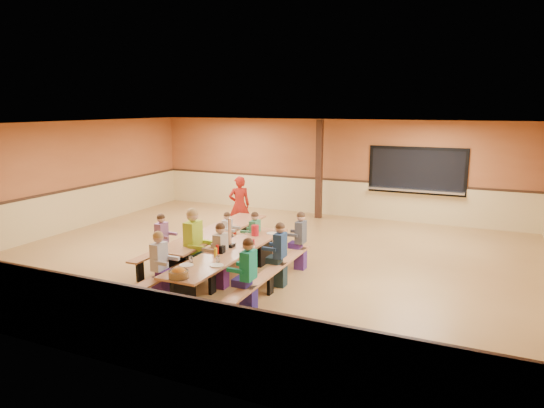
% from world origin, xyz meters
% --- Properties ---
extents(ground, '(12.00, 12.00, 0.00)m').
position_xyz_m(ground, '(0.00, 0.00, 0.00)').
color(ground, olive).
rests_on(ground, ground).
extents(room_envelope, '(12.04, 10.04, 3.02)m').
position_xyz_m(room_envelope, '(0.00, 0.00, 0.69)').
color(room_envelope, '#99542C').
rests_on(room_envelope, ground).
extents(kitchen_pass_through, '(2.78, 0.28, 1.38)m').
position_xyz_m(kitchen_pass_through, '(2.60, 4.96, 1.49)').
color(kitchen_pass_through, black).
rests_on(kitchen_pass_through, ground).
extents(structural_post, '(0.18, 0.18, 3.00)m').
position_xyz_m(structural_post, '(-0.20, 4.40, 1.50)').
color(structural_post, black).
rests_on(structural_post, ground).
extents(cafeteria_table_main, '(1.91, 3.70, 0.74)m').
position_xyz_m(cafeteria_table_main, '(0.19, -1.89, 0.53)').
color(cafeteria_table_main, '#A86A42').
rests_on(cafeteria_table_main, ground).
extents(cafeteria_table_second, '(1.91, 3.70, 0.74)m').
position_xyz_m(cafeteria_table_second, '(-0.80, -0.75, 0.53)').
color(cafeteria_table_second, '#A86A42').
rests_on(cafeteria_table_second, ground).
extents(seated_child_white_left, '(0.39, 0.32, 1.25)m').
position_xyz_m(seated_child_white_left, '(-0.64, -2.95, 0.62)').
color(seated_child_white_left, silver).
rests_on(seated_child_white_left, ground).
extents(seated_adult_yellow, '(0.48, 0.39, 1.44)m').
position_xyz_m(seated_adult_yellow, '(-0.64, -1.87, 0.72)').
color(seated_adult_yellow, '#A8CB22').
rests_on(seated_adult_yellow, ground).
extents(seated_child_grey_left, '(0.32, 0.26, 1.10)m').
position_xyz_m(seated_child_grey_left, '(-0.64, -0.53, 0.55)').
color(seated_child_grey_left, '#B9B9B9').
rests_on(seated_child_grey_left, ground).
extents(seated_child_teal_right, '(0.39, 0.32, 1.26)m').
position_xyz_m(seated_child_teal_right, '(1.01, -2.76, 0.63)').
color(seated_child_teal_right, '#168666').
rests_on(seated_child_teal_right, ground).
extents(seated_child_navy_right, '(0.38, 0.31, 1.23)m').
position_xyz_m(seated_child_navy_right, '(1.01, -1.44, 0.61)').
color(seated_child_navy_right, navy).
rests_on(seated_child_navy_right, ground).
extents(seated_child_char_right, '(0.37, 0.30, 1.21)m').
position_xyz_m(seated_child_char_right, '(1.01, -0.34, 0.61)').
color(seated_child_char_right, '#41434A').
rests_on(seated_child_char_right, ground).
extents(seated_child_purple_sec, '(0.36, 0.29, 1.18)m').
position_xyz_m(seated_child_purple_sec, '(-1.62, -1.56, 0.59)').
color(seated_child_purple_sec, '#8A5686').
rests_on(seated_child_purple_sec, ground).
extents(seated_child_green_sec, '(0.35, 0.28, 1.16)m').
position_xyz_m(seated_child_green_sec, '(0.03, -0.51, 0.58)').
color(seated_child_green_sec, '#367F51').
rests_on(seated_child_green_sec, ground).
extents(seated_child_tan_sec, '(0.38, 0.31, 1.24)m').
position_xyz_m(seated_child_tan_sec, '(0.03, -1.97, 0.62)').
color(seated_child_tan_sec, tan).
rests_on(seated_child_tan_sec, ground).
extents(standing_woman, '(0.68, 0.65, 1.57)m').
position_xyz_m(standing_woman, '(-1.51, 1.69, 0.79)').
color(standing_woman, '#AB1E13').
rests_on(standing_woman, ground).
extents(punch_pitcher, '(0.16, 0.16, 0.22)m').
position_xyz_m(punch_pitcher, '(0.16, -0.76, 0.85)').
color(punch_pitcher, red).
rests_on(punch_pitcher, cafeteria_table_main).
extents(chip_bowl, '(0.32, 0.32, 0.15)m').
position_xyz_m(chip_bowl, '(0.18, -3.54, 0.81)').
color(chip_bowl, orange).
rests_on(chip_bowl, cafeteria_table_main).
extents(napkin_dispenser, '(0.10, 0.14, 0.13)m').
position_xyz_m(napkin_dispenser, '(0.13, -2.12, 0.80)').
color(napkin_dispenser, black).
rests_on(napkin_dispenser, cafeteria_table_main).
extents(condiment_mustard, '(0.06, 0.06, 0.17)m').
position_xyz_m(condiment_mustard, '(0.17, -2.38, 0.82)').
color(condiment_mustard, yellow).
rests_on(condiment_mustard, cafeteria_table_main).
extents(condiment_ketchup, '(0.06, 0.06, 0.17)m').
position_xyz_m(condiment_ketchup, '(0.10, -2.20, 0.82)').
color(condiment_ketchup, '#B2140F').
rests_on(condiment_ketchup, cafeteria_table_main).
extents(table_paddle, '(0.16, 0.16, 0.56)m').
position_xyz_m(table_paddle, '(0.09, -1.71, 0.88)').
color(table_paddle, black).
rests_on(table_paddle, cafeteria_table_main).
extents(place_settings, '(0.65, 3.30, 0.11)m').
position_xyz_m(place_settings, '(0.19, -1.89, 0.80)').
color(place_settings, beige).
rests_on(place_settings, cafeteria_table_main).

